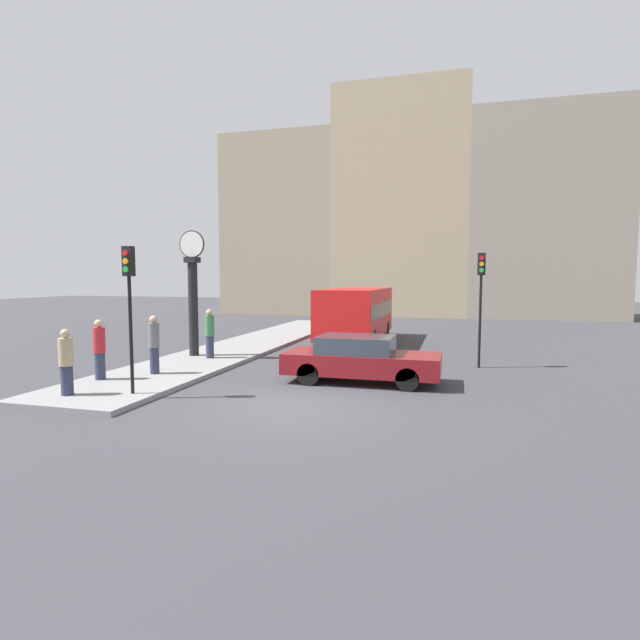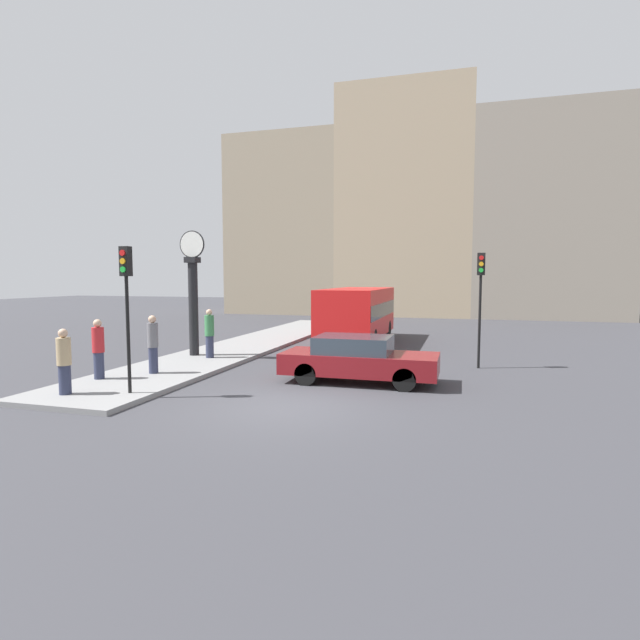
% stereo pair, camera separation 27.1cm
% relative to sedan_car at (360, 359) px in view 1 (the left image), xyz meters
% --- Properties ---
extents(ground_plane, '(120.00, 120.00, 0.00)m').
position_rel_sedan_car_xyz_m(ground_plane, '(-1.12, -3.23, -0.71)').
color(ground_plane, '#38383D').
extents(sidewalk_corner, '(3.34, 24.01, 0.14)m').
position_rel_sedan_car_xyz_m(sidewalk_corner, '(-6.38, 6.78, -0.64)').
color(sidewalk_corner, gray).
rests_on(sidewalk_corner, ground_plane).
extents(building_row, '(31.67, 5.00, 18.34)m').
position_rel_sedan_car_xyz_m(building_row, '(-1.04, 27.11, 7.57)').
color(building_row, gray).
rests_on(building_row, ground_plane).
extents(sedan_car, '(4.62, 1.83, 1.40)m').
position_rel_sedan_car_xyz_m(sedan_car, '(0.00, 0.00, 0.00)').
color(sedan_car, maroon).
rests_on(sedan_car, ground_plane).
extents(bus_distant, '(2.58, 7.05, 2.61)m').
position_rel_sedan_car_xyz_m(bus_distant, '(-1.94, 9.14, 0.78)').
color(bus_distant, red).
rests_on(bus_distant, ground_plane).
extents(traffic_light_near, '(0.26, 0.24, 3.80)m').
position_rel_sedan_car_xyz_m(traffic_light_near, '(-5.34, -3.57, 2.15)').
color(traffic_light_near, black).
rests_on(traffic_light_near, sidewalk_corner).
extents(traffic_light_far, '(0.26, 0.24, 3.98)m').
position_rel_sedan_car_xyz_m(traffic_light_far, '(3.54, 3.48, 2.13)').
color(traffic_light_far, black).
rests_on(traffic_light_far, ground_plane).
extents(street_clock, '(1.04, 0.47, 4.79)m').
position_rel_sedan_car_xyz_m(street_clock, '(-7.02, 2.57, 1.74)').
color(street_clock, black).
rests_on(street_clock, sidewalk_corner).
extents(pedestrian_green_hoodie, '(0.35, 0.35, 1.82)m').
position_rel_sedan_car_xyz_m(pedestrian_green_hoodie, '(-6.13, 2.18, 0.34)').
color(pedestrian_green_hoodie, '#2D334C').
rests_on(pedestrian_green_hoodie, sidewalk_corner).
extents(pedestrian_red_top, '(0.34, 0.34, 1.78)m').
position_rel_sedan_car_xyz_m(pedestrian_red_top, '(-7.37, -2.27, 0.32)').
color(pedestrian_red_top, '#2D334C').
rests_on(pedestrian_red_top, sidewalk_corner).
extents(pedestrian_tan_coat, '(0.35, 0.35, 1.70)m').
position_rel_sedan_car_xyz_m(pedestrian_tan_coat, '(-6.85, -4.15, 0.28)').
color(pedestrian_tan_coat, '#2D334C').
rests_on(pedestrian_tan_coat, sidewalk_corner).
extents(pedestrian_grey_jacket, '(0.33, 0.33, 1.83)m').
position_rel_sedan_car_xyz_m(pedestrian_grey_jacket, '(-6.34, -1.06, 0.35)').
color(pedestrian_grey_jacket, '#2D334C').
rests_on(pedestrian_grey_jacket, sidewalk_corner).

